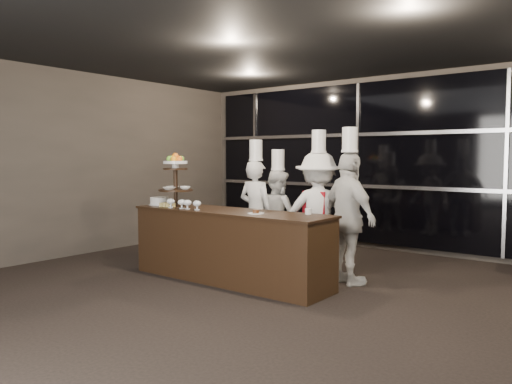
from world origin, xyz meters
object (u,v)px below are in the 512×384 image
Objects in this scene: chef_a at (256,211)px; chef_b at (278,216)px; buffet_counter at (230,245)px; display_stand at (175,176)px; layer_cake at (159,201)px; chef_d at (349,217)px; chef_c at (318,213)px.

chef_a reaches higher than chef_b.
buffet_counter is 3.81× the size of display_stand.
layer_cake is 1.75m from chef_b.
chef_a is at bearing 46.88° from layer_cake.
layer_cake is 0.15× the size of chef_d.
chef_a is (0.96, 1.03, -0.16)m from layer_cake.
chef_b is at bearing 94.14° from buffet_counter.
buffet_counter is at bearing 0.01° from display_stand.
display_stand is at bearing 9.76° from layer_cake.
chef_c reaches higher than layer_cake.
layer_cake is at bearing -133.97° from chef_b.
chef_c is at bearing 2.54° from chef_a.
chef_b is (-0.09, 1.20, 0.26)m from buffet_counter.
chef_a reaches higher than display_stand.
display_stand is 0.38× the size of chef_c.
chef_b reaches higher than buffet_counter.
chef_c reaches higher than buffet_counter.
chef_d reaches higher than layer_cake.
buffet_counter is at bearing 2.22° from layer_cake.
chef_c is at bearing 158.46° from chef_d.
chef_d is at bearing 31.54° from buffet_counter.
chef_b reaches higher than layer_cake.
chef_b is (0.24, 0.22, -0.08)m from chef_a.
display_stand is 0.43× the size of chef_b.
chef_a is at bearing -177.46° from chef_c.
chef_c is at bearing -12.37° from chef_b.
buffet_counter is 1.23m from chef_b.
chef_c is (0.80, -0.18, 0.12)m from chef_b.
buffet_counter is 9.47× the size of layer_cake.
layer_cake is (-0.29, -0.05, -0.37)m from display_stand.
chef_a is 1.63m from chef_d.
display_stand is at bearing -124.50° from chef_a.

